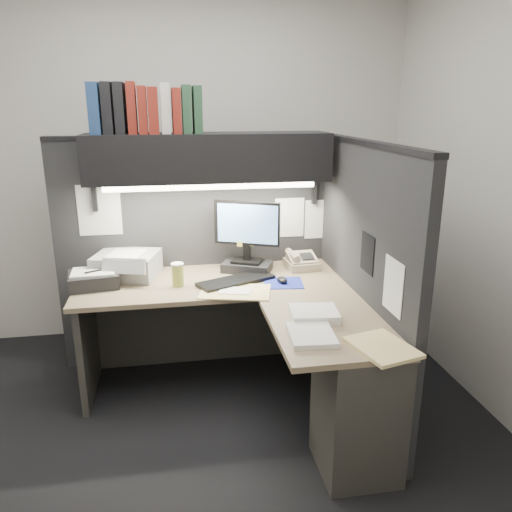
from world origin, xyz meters
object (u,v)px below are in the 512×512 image
overhead_shelf (209,157)px  keyboard (236,281)px  monitor (247,244)px  telephone (302,262)px  notebook_stack (94,279)px  printer (127,265)px  desk (277,357)px  coffee_cup (178,275)px

overhead_shelf → keyboard: (0.13, -0.26, -0.76)m
monitor → telephone: monitor is taller
overhead_shelf → notebook_stack: 1.06m
printer → notebook_stack: size_ratio=1.31×
desk → overhead_shelf: (-0.30, 0.75, 1.06)m
coffee_cup → printer: (-0.33, 0.24, 0.01)m
overhead_shelf → printer: overhead_shelf is taller
telephone → coffee_cup: 0.89m
overhead_shelf → monitor: 0.63m
keyboard → printer: (-0.69, 0.25, 0.07)m
desk → coffee_cup: size_ratio=12.37×
telephone → overhead_shelf: bearing=172.2°
desk → monitor: (-0.06, 0.71, 0.48)m
monitor → coffee_cup: monitor is taller
keyboard → notebook_stack: (-0.88, 0.09, 0.03)m
telephone → notebook_stack: (-1.38, -0.14, 0.00)m
monitor → coffee_cup: bearing=-131.9°
desk → telephone: bearing=65.7°
keyboard → printer: 0.74m
overhead_shelf → keyboard: 0.81m
monitor → printer: (-0.80, 0.03, -0.11)m
coffee_cup → printer: bearing=143.3°
desk → overhead_shelf: bearing=111.8°
overhead_shelf → telephone: overhead_shelf is taller
desk → notebook_stack: (-1.05, 0.58, 0.33)m
telephone → coffee_cup: coffee_cup is taller
keyboard → telephone: (0.49, 0.23, 0.03)m
notebook_stack → keyboard: bearing=-5.7°
keyboard → telephone: telephone is taller
desk → printer: size_ratio=4.35×
desk → printer: 1.19m
desk → keyboard: (-0.17, 0.49, 0.30)m
keyboard → notebook_stack: bearing=150.5°
desk → notebook_stack: 1.25m
overhead_shelf → printer: (-0.56, -0.01, -0.69)m
desk → overhead_shelf: size_ratio=1.10×
overhead_shelf → coffee_cup: (-0.23, -0.25, -0.70)m
telephone → printer: bearing=174.4°
monitor → printer: size_ratio=1.23×
desk → coffee_cup: 0.81m
telephone → printer: (-1.18, 0.03, 0.04)m
telephone → notebook_stack: bearing=-178.7°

